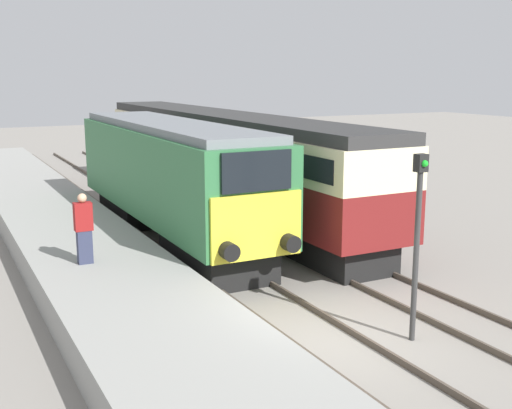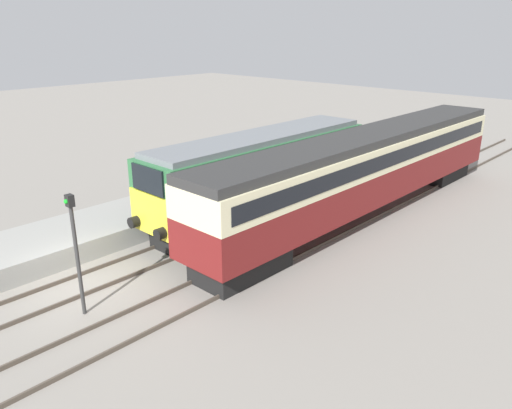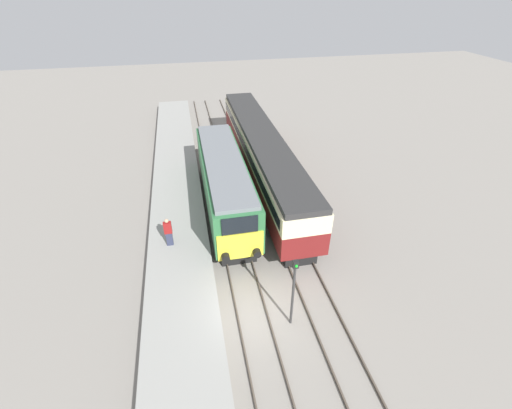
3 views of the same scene
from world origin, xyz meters
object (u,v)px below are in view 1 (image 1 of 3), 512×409
(passenger_carriage, at_px, (219,151))
(person_on_platform, at_px, (84,229))
(locomotive, at_px, (170,176))
(signal_post, at_px, (417,232))

(passenger_carriage, distance_m, person_on_platform, 10.55)
(locomotive, height_order, person_on_platform, locomotive)
(locomotive, distance_m, signal_post, 10.22)
(locomotive, relative_size, signal_post, 3.24)
(passenger_carriage, bearing_deg, signal_post, -97.06)
(locomotive, bearing_deg, signal_post, -80.43)
(passenger_carriage, xyz_separation_m, signal_post, (-1.70, -13.72, -0.10))
(passenger_carriage, bearing_deg, person_on_platform, -132.91)
(signal_post, bearing_deg, passenger_carriage, 82.94)
(person_on_platform, distance_m, signal_post, 8.15)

